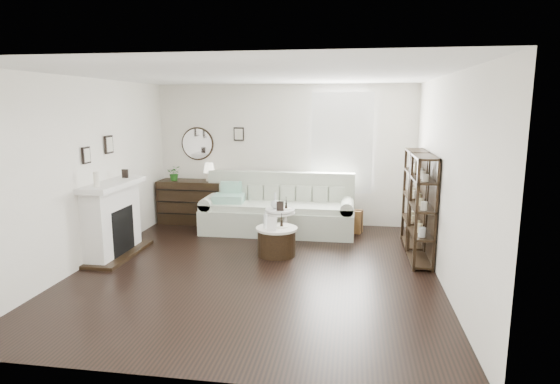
% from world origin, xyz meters
% --- Properties ---
extents(room, '(5.50, 5.50, 5.50)m').
position_xyz_m(room, '(0.73, 2.70, 1.60)').
color(room, black).
rests_on(room, ground).
extents(fireplace, '(0.50, 1.40, 1.84)m').
position_xyz_m(fireplace, '(-2.32, 0.30, 0.54)').
color(fireplace, white).
rests_on(fireplace, ground).
extents(shelf_unit_far, '(0.30, 0.80, 1.60)m').
position_xyz_m(shelf_unit_far, '(2.33, 1.55, 0.80)').
color(shelf_unit_far, black).
rests_on(shelf_unit_far, ground).
extents(shelf_unit_near, '(0.30, 0.80, 1.60)m').
position_xyz_m(shelf_unit_near, '(2.33, 0.65, 0.80)').
color(shelf_unit_near, black).
rests_on(shelf_unit_near, ground).
extents(sofa, '(2.76, 0.96, 1.07)m').
position_xyz_m(sofa, '(-0.02, 2.09, 0.36)').
color(sofa, '#AEB7A3').
rests_on(sofa, ground).
extents(quilt, '(0.58, 0.49, 0.14)m').
position_xyz_m(quilt, '(-0.92, 1.95, 0.62)').
color(quilt, '#23836B').
rests_on(quilt, sofa).
extents(suitcase, '(0.66, 0.37, 0.42)m').
position_xyz_m(suitcase, '(1.20, 2.26, 0.21)').
color(suitcase, brown).
rests_on(suitcase, ground).
extents(dresser, '(1.27, 0.54, 0.85)m').
position_xyz_m(dresser, '(-1.81, 2.47, 0.42)').
color(dresser, black).
rests_on(dresser, ground).
extents(table_lamp, '(0.29, 0.29, 0.36)m').
position_xyz_m(table_lamp, '(-1.44, 2.47, 1.03)').
color(table_lamp, white).
rests_on(table_lamp, dresser).
extents(potted_plant, '(0.32, 0.30, 0.29)m').
position_xyz_m(potted_plant, '(-2.13, 2.42, 0.99)').
color(potted_plant, '#205A19').
rests_on(potted_plant, dresser).
extents(drum_table, '(0.64, 0.64, 0.45)m').
position_xyz_m(drum_table, '(0.18, 0.69, 0.23)').
color(drum_table, black).
rests_on(drum_table, ground).
extents(pedestal_table, '(0.50, 0.50, 0.61)m').
position_xyz_m(pedestal_table, '(0.14, 1.27, 0.55)').
color(pedestal_table, white).
rests_on(pedestal_table, ground).
extents(eiffel_drum, '(0.14, 0.14, 0.20)m').
position_xyz_m(eiffel_drum, '(0.25, 0.73, 0.54)').
color(eiffel_drum, black).
rests_on(eiffel_drum, drum_table).
extents(bottle_drum, '(0.06, 0.06, 0.26)m').
position_xyz_m(bottle_drum, '(0.02, 0.61, 0.58)').
color(bottle_drum, silver).
rests_on(bottle_drum, drum_table).
extents(card_frame_drum, '(0.16, 0.08, 0.20)m').
position_xyz_m(card_frame_drum, '(0.13, 0.52, 0.55)').
color(card_frame_drum, white).
rests_on(card_frame_drum, drum_table).
extents(eiffel_ped, '(0.13, 0.13, 0.19)m').
position_xyz_m(eiffel_ped, '(0.24, 1.30, 0.70)').
color(eiffel_ped, black).
rests_on(eiffel_ped, pedestal_table).
extents(flask_ped, '(0.15, 0.15, 0.27)m').
position_xyz_m(flask_ped, '(0.05, 1.29, 0.74)').
color(flask_ped, silver).
rests_on(flask_ped, pedestal_table).
extents(card_frame_ped, '(0.12, 0.06, 0.16)m').
position_xyz_m(card_frame_ped, '(0.16, 1.14, 0.68)').
color(card_frame_ped, black).
rests_on(card_frame_ped, pedestal_table).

